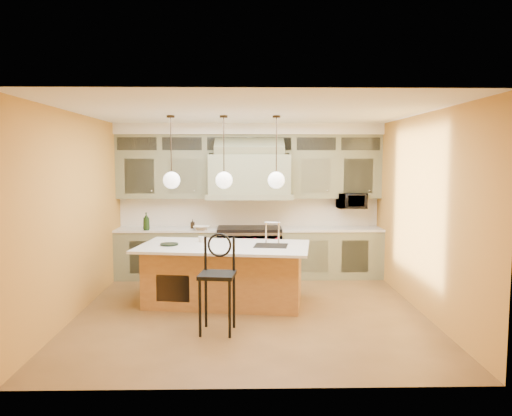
{
  "coord_description": "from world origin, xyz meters",
  "views": [
    {
      "loc": [
        -0.07,
        -7.19,
        2.24
      ],
      "look_at": [
        0.09,
        0.7,
        1.47
      ],
      "focal_mm": 35.0,
      "sensor_mm": 36.0,
      "label": 1
    }
  ],
  "objects_px": {
    "kitchen_island": "(225,273)",
    "microwave": "(351,201)",
    "counter_stool": "(218,276)",
    "range": "(249,252)"
  },
  "relations": [
    {
      "from": "range",
      "to": "microwave",
      "type": "distance_m",
      "value": 2.18
    },
    {
      "from": "range",
      "to": "counter_stool",
      "type": "relative_size",
      "value": 0.94
    },
    {
      "from": "kitchen_island",
      "to": "microwave",
      "type": "xyz_separation_m",
      "value": [
        2.34,
        1.8,
        0.98
      ]
    },
    {
      "from": "range",
      "to": "counter_stool",
      "type": "distance_m",
      "value": 3.03
    },
    {
      "from": "counter_stool",
      "to": "microwave",
      "type": "height_order",
      "value": "microwave"
    },
    {
      "from": "counter_stool",
      "to": "kitchen_island",
      "type": "bearing_deg",
      "value": 95.16
    },
    {
      "from": "kitchen_island",
      "to": "microwave",
      "type": "height_order",
      "value": "microwave"
    },
    {
      "from": "range",
      "to": "microwave",
      "type": "xyz_separation_m",
      "value": [
        1.95,
        0.11,
        0.96
      ]
    },
    {
      "from": "kitchen_island",
      "to": "counter_stool",
      "type": "height_order",
      "value": "kitchen_island"
    },
    {
      "from": "range",
      "to": "kitchen_island",
      "type": "xyz_separation_m",
      "value": [
        -0.39,
        -1.7,
        -0.01
      ]
    }
  ]
}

